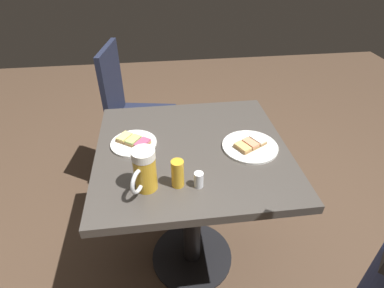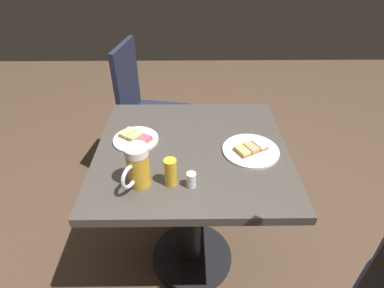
{
  "view_description": "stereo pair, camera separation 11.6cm",
  "coord_description": "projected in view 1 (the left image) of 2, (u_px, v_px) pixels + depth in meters",
  "views": [
    {
      "loc": [
        -0.13,
        -1.0,
        1.51
      ],
      "look_at": [
        0.0,
        0.0,
        0.78
      ],
      "focal_mm": 28.46,
      "sensor_mm": 36.0,
      "label": 1
    },
    {
      "loc": [
        -0.01,
        -1.01,
        1.51
      ],
      "look_at": [
        0.0,
        0.0,
        0.78
      ],
      "focal_mm": 28.46,
      "sensor_mm": 36.0,
      "label": 2
    }
  ],
  "objects": [
    {
      "name": "ground_plane",
      "position": [
        192.0,
        256.0,
        1.7
      ],
      "size": [
        6.0,
        6.0,
        0.0
      ],
      "primitive_type": "plane",
      "color": "#4C3828"
    },
    {
      "name": "plate_near",
      "position": [
        134.0,
        142.0,
        1.27
      ],
      "size": [
        0.19,
        0.19,
        0.03
      ],
      "color": "white",
      "rests_on": "cafe_table"
    },
    {
      "name": "beer_mug",
      "position": [
        144.0,
        171.0,
        1.02
      ],
      "size": [
        0.09,
        0.13,
        0.16
      ],
      "color": "gold",
      "rests_on": "cafe_table"
    },
    {
      "name": "salt_shaker",
      "position": [
        199.0,
        180.0,
        1.06
      ],
      "size": [
        0.03,
        0.03,
        0.06
      ],
      "primitive_type": "cylinder",
      "color": "silver",
      "rests_on": "cafe_table"
    },
    {
      "name": "plate_far",
      "position": [
        250.0,
        146.0,
        1.25
      ],
      "size": [
        0.23,
        0.23,
        0.03
      ],
      "color": "white",
      "rests_on": "cafe_table"
    },
    {
      "name": "beer_glass_small",
      "position": [
        178.0,
        174.0,
        1.05
      ],
      "size": [
        0.04,
        0.04,
        0.11
      ],
      "primitive_type": "cylinder",
      "color": "gold",
      "rests_on": "cafe_table"
    },
    {
      "name": "cafe_table",
      "position": [
        192.0,
        177.0,
        1.35
      ],
      "size": [
        0.79,
        0.75,
        0.76
      ],
      "color": "black",
      "rests_on": "ground_plane"
    },
    {
      "name": "cafe_chair",
      "position": [
        132.0,
        111.0,
        1.91
      ],
      "size": [
        0.44,
        0.44,
        0.96
      ],
      "rotation": [
        0.0,
        0.0,
        -1.75
      ],
      "color": "#1E2338",
      "rests_on": "ground_plane"
    }
  ]
}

